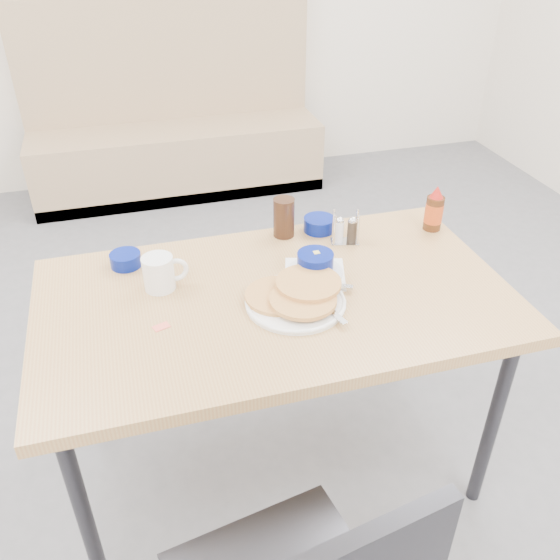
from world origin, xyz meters
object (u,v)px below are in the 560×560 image
object	(u,v)px
creamer_bowl	(126,260)
dining_table	(276,311)
coffee_mug	(160,272)
pancake_plate	(296,297)
syrup_bottle	(434,211)
condiment_caddy	(345,232)
grits_setting	(315,266)
butter_bowl	(319,224)
booth_bench	(176,138)
amber_tumbler	(284,217)

from	to	relation	value
creamer_bowl	dining_table	bearing A→B (deg)	-34.64
coffee_mug	pancake_plate	bearing A→B (deg)	-27.29
dining_table	pancake_plate	bearing A→B (deg)	-52.08
dining_table	pancake_plate	world-z (taller)	pancake_plate
coffee_mug	syrup_bottle	distance (m)	0.97
condiment_caddy	creamer_bowl	bearing A→B (deg)	-168.78
condiment_caddy	syrup_bottle	world-z (taller)	syrup_bottle
pancake_plate	grits_setting	size ratio (longest dim) A/B	1.21
grits_setting	syrup_bottle	size ratio (longest dim) A/B	1.49
butter_bowl	coffee_mug	bearing A→B (deg)	-160.07
grits_setting	syrup_bottle	xyz separation A→B (m)	(0.49, 0.17, 0.04)
booth_bench	creamer_bowl	size ratio (longest dim) A/B	19.39
pancake_plate	coffee_mug	size ratio (longest dim) A/B	2.14
grits_setting	creamer_bowl	bearing A→B (deg)	158.92
condiment_caddy	coffee_mug	bearing A→B (deg)	-155.26
grits_setting	condiment_caddy	bearing A→B (deg)	45.23
dining_table	syrup_bottle	bearing A→B (deg)	20.61
grits_setting	creamer_bowl	size ratio (longest dim) A/B	2.50
dining_table	creamer_bowl	size ratio (longest dim) A/B	14.29
syrup_bottle	grits_setting	bearing A→B (deg)	-160.98
pancake_plate	creamer_bowl	size ratio (longest dim) A/B	3.01
booth_bench	condiment_caddy	xyz separation A→B (m)	(0.31, -2.30, 0.45)
booth_bench	condiment_caddy	world-z (taller)	booth_bench
coffee_mug	syrup_bottle	world-z (taller)	syrup_bottle
syrup_bottle	pancake_plate	bearing A→B (deg)	-153.32
grits_setting	butter_bowl	size ratio (longest dim) A/B	2.26
butter_bowl	condiment_caddy	bearing A→B (deg)	-60.77
coffee_mug	dining_table	bearing A→B (deg)	-22.17
booth_bench	butter_bowl	bearing A→B (deg)	-83.44
grits_setting	creamer_bowl	xyz separation A→B (m)	(-0.56, 0.22, -0.01)
coffee_mug	butter_bowl	xyz separation A→B (m)	(0.57, 0.21, -0.03)
coffee_mug	amber_tumbler	xyz separation A→B (m)	(0.44, 0.21, 0.01)
grits_setting	amber_tumbler	bearing A→B (deg)	94.75
condiment_caddy	pancake_plate	bearing A→B (deg)	-116.75
coffee_mug	amber_tumbler	bearing A→B (deg)	25.22
grits_setting	condiment_caddy	world-z (taller)	condiment_caddy
syrup_bottle	creamer_bowl	bearing A→B (deg)	177.47
pancake_plate	amber_tumbler	world-z (taller)	amber_tumbler
booth_bench	syrup_bottle	xyz separation A→B (m)	(0.64, -2.29, 0.48)
amber_tumbler	condiment_caddy	world-z (taller)	amber_tumbler
creamer_bowl	butter_bowl	distance (m)	0.67
booth_bench	creamer_bowl	bearing A→B (deg)	-100.48
butter_bowl	syrup_bottle	world-z (taller)	syrup_bottle
dining_table	coffee_mug	distance (m)	0.37
creamer_bowl	amber_tumbler	bearing A→B (deg)	5.59
pancake_plate	amber_tumbler	distance (m)	0.41
dining_table	condiment_caddy	distance (m)	0.40
pancake_plate	condiment_caddy	bearing A→B (deg)	47.95
coffee_mug	booth_bench	bearing A→B (deg)	82.41
dining_table	amber_tumbler	world-z (taller)	amber_tumbler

